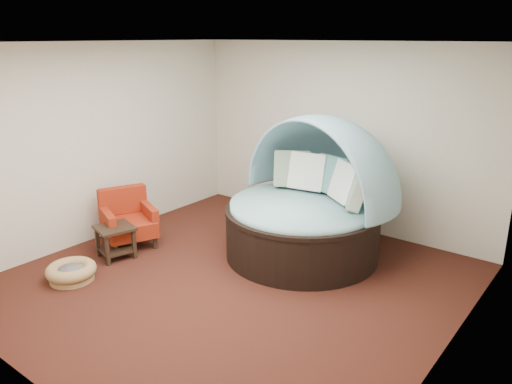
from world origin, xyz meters
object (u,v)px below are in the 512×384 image
Objects in this scene: canopy_daybed at (310,192)px; side_table at (115,237)px; red_armchair at (128,220)px; pet_basket at (71,272)px.

canopy_daybed is 2.68m from side_table.
red_armchair is at bearing -136.34° from canopy_daybed.
pet_basket is 1.22m from red_armchair.
side_table is (0.22, -0.39, -0.08)m from red_armchair.
pet_basket is at bearing -50.97° from red_armchair.
side_table is at bearing -38.01° from red_armchair.
red_armchair is (-0.33, 1.14, 0.26)m from pet_basket.
canopy_daybed reaches higher than red_armchair.
pet_basket is (-1.86, -2.46, -0.77)m from canopy_daybed.
canopy_daybed is at bearing 40.88° from side_table.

